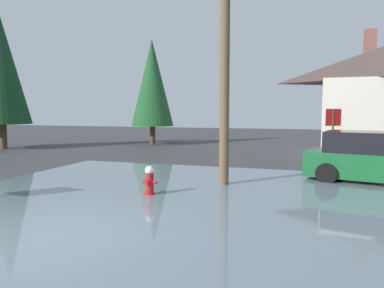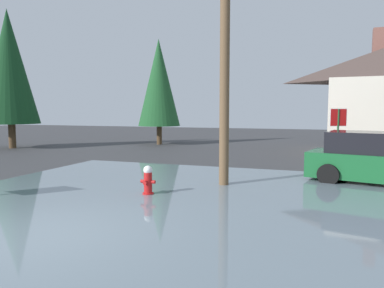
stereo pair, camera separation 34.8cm
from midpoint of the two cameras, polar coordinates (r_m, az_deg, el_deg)
ground_plane at (r=6.97m, az=-21.79°, el=-14.18°), size 80.00×80.00×0.10m
flood_puddle at (r=8.80m, az=-3.10°, el=-9.16°), size 11.75×11.09×0.07m
fire_hydrant at (r=9.48m, az=-5.90°, el=-5.87°), size 0.41×0.35×0.81m
utility_pole at (r=10.86m, az=6.21°, el=19.58°), size 1.60×0.28×9.47m
stop_sign_far at (r=15.83m, az=22.60°, el=2.78°), size 0.65×0.34×2.31m
pine_tree_tall_left at (r=23.92m, az=-4.82°, el=9.57°), size 2.73×2.73×6.83m
pine_tree_mid_left at (r=23.94m, az=-26.48°, el=10.80°), size 3.23×3.23×8.08m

